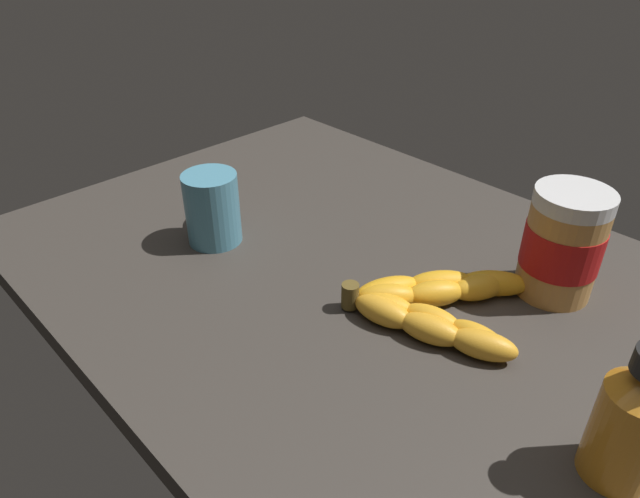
% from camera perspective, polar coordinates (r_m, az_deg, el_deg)
% --- Properties ---
extents(ground_plane, '(0.90, 0.65, 0.03)m').
position_cam_1_polar(ground_plane, '(0.73, 3.37, -2.95)').
color(ground_plane, '#38332D').
extents(banana_bunch, '(0.20, 0.19, 0.03)m').
position_cam_1_polar(banana_bunch, '(0.65, 11.20, -5.40)').
color(banana_bunch, gold).
rests_on(banana_bunch, ground_plane).
extents(peanut_butter_jar, '(0.09, 0.09, 0.13)m').
position_cam_1_polar(peanut_butter_jar, '(0.70, 22.97, 0.43)').
color(peanut_butter_jar, '#BF8442').
rests_on(peanut_butter_jar, ground_plane).
extents(honey_bottle, '(0.06, 0.06, 0.13)m').
position_cam_1_polar(honey_bottle, '(0.52, 28.56, -14.85)').
color(honey_bottle, orange).
rests_on(honey_bottle, ground_plane).
extents(coffee_mug, '(0.09, 0.09, 0.10)m').
position_cam_1_polar(coffee_mug, '(0.77, -10.62, 4.10)').
color(coffee_mug, teal).
rests_on(coffee_mug, ground_plane).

